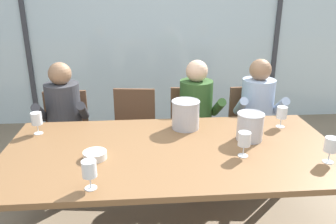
# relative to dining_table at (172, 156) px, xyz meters

# --- Properties ---
(ground) EXTENTS (14.00, 14.00, 0.00)m
(ground) POSITION_rel_dining_table_xyz_m (0.00, 1.00, -0.69)
(ground) COLOR #847056
(window_glass_panel) EXTENTS (7.57, 0.03, 2.60)m
(window_glass_panel) POSITION_rel_dining_table_xyz_m (0.00, 2.53, 0.61)
(window_glass_panel) COLOR silver
(window_glass_panel) RESTS_ON ground
(window_mullion_left) EXTENTS (0.06, 0.06, 2.60)m
(window_mullion_left) POSITION_rel_dining_table_xyz_m (-1.70, 2.51, 0.61)
(window_mullion_left) COLOR #38383D
(window_mullion_left) RESTS_ON ground
(window_mullion_right) EXTENTS (0.06, 0.06, 2.60)m
(window_mullion_right) POSITION_rel_dining_table_xyz_m (1.70, 2.51, 0.61)
(window_mullion_right) COLOR #38383D
(window_mullion_right) RESTS_ON ground
(hillside_vineyard) EXTENTS (13.57, 2.40, 1.61)m
(hillside_vineyard) POSITION_rel_dining_table_xyz_m (0.00, 6.18, 0.11)
(hillside_vineyard) COLOR #477A38
(hillside_vineyard) RESTS_ON ground
(dining_table) EXTENTS (2.37, 1.18, 0.75)m
(dining_table) POSITION_rel_dining_table_xyz_m (0.00, 0.00, 0.00)
(dining_table) COLOR brown
(dining_table) RESTS_ON ground
(chair_near_curtain) EXTENTS (0.46, 0.46, 0.88)m
(chair_near_curtain) POSITION_rel_dining_table_xyz_m (-0.96, 1.00, -0.18)
(chair_near_curtain) COLOR brown
(chair_near_curtain) RESTS_ON ground
(chair_left_of_center) EXTENTS (0.49, 0.49, 0.88)m
(chair_left_of_center) POSITION_rel_dining_table_xyz_m (-0.29, 1.02, -0.18)
(chair_left_of_center) COLOR brown
(chair_left_of_center) RESTS_ON ground
(chair_center) EXTENTS (0.48, 0.48, 0.88)m
(chair_center) POSITION_rel_dining_table_xyz_m (0.29, 1.02, -0.18)
(chair_center) COLOR brown
(chair_center) RESTS_ON ground
(chair_right_of_center) EXTENTS (0.48, 0.48, 0.88)m
(chair_right_of_center) POSITION_rel_dining_table_xyz_m (0.92, 1.01, -0.18)
(chair_right_of_center) COLOR brown
(chair_right_of_center) RESTS_ON ground
(person_charcoal_jacket) EXTENTS (0.48, 0.62, 1.20)m
(person_charcoal_jacket) POSITION_rel_dining_table_xyz_m (-0.94, 0.86, -0.01)
(person_charcoal_jacket) COLOR #38383D
(person_charcoal_jacket) RESTS_ON ground
(person_olive_shirt) EXTENTS (0.47, 0.62, 1.20)m
(person_olive_shirt) POSITION_rel_dining_table_xyz_m (0.32, 0.86, -0.01)
(person_olive_shirt) COLOR #2D5123
(person_olive_shirt) RESTS_ON ground
(person_pale_blue_shirt) EXTENTS (0.49, 0.63, 1.20)m
(person_pale_blue_shirt) POSITION_rel_dining_table_xyz_m (0.93, 0.86, -0.01)
(person_pale_blue_shirt) COLOR #9EB2D1
(person_pale_blue_shirt) RESTS_ON ground
(ice_bucket_primary) EXTENTS (0.23, 0.23, 0.23)m
(ice_bucket_primary) POSITION_rel_dining_table_xyz_m (0.14, 0.37, 0.18)
(ice_bucket_primary) COLOR #B7B7BC
(ice_bucket_primary) RESTS_ON dining_table
(ice_bucket_secondary) EXTENTS (0.20, 0.20, 0.21)m
(ice_bucket_secondary) POSITION_rel_dining_table_xyz_m (0.59, 0.11, 0.17)
(ice_bucket_secondary) COLOR #B7B7BC
(ice_bucket_secondary) RESTS_ON dining_table
(tasting_bowl) EXTENTS (0.16, 0.16, 0.05)m
(tasting_bowl) POSITION_rel_dining_table_xyz_m (-0.53, -0.10, 0.09)
(tasting_bowl) COLOR silver
(tasting_bowl) RESTS_ON dining_table
(wine_glass_by_left_taster) EXTENTS (0.08, 0.08, 0.17)m
(wine_glass_by_left_taster) POSITION_rel_dining_table_xyz_m (0.93, 0.33, 0.18)
(wine_glass_by_left_taster) COLOR silver
(wine_glass_by_left_taster) RESTS_ON dining_table
(wine_glass_near_bucket) EXTENTS (0.08, 0.08, 0.17)m
(wine_glass_near_bucket) POSITION_rel_dining_table_xyz_m (-0.51, -0.47, 0.18)
(wine_glass_near_bucket) COLOR silver
(wine_glass_near_bucket) RESTS_ON dining_table
(wine_glass_center_pour) EXTENTS (0.08, 0.08, 0.17)m
(wine_glass_center_pour) POSITION_rel_dining_table_xyz_m (1.00, -0.28, 0.18)
(wine_glass_center_pour) COLOR silver
(wine_glass_center_pour) RESTS_ON dining_table
(wine_glass_by_right_taster) EXTENTS (0.08, 0.08, 0.17)m
(wine_glass_by_right_taster) POSITION_rel_dining_table_xyz_m (0.47, -0.15, 0.18)
(wine_glass_by_right_taster) COLOR silver
(wine_glass_by_right_taster) RESTS_ON dining_table
(wine_glass_spare_empty) EXTENTS (0.08, 0.08, 0.17)m
(wine_glass_spare_empty) POSITION_rel_dining_table_xyz_m (-1.02, 0.35, 0.18)
(wine_glass_spare_empty) COLOR silver
(wine_glass_spare_empty) RESTS_ON dining_table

